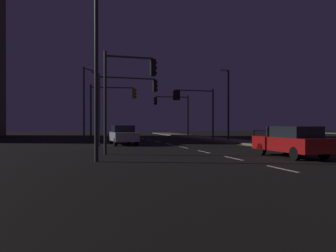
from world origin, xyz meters
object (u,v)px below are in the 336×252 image
object	(u,v)px
car_oncoming	(123,134)
traffic_light_far_left	(197,103)
car	(292,141)
street_lamp_far_end	(94,58)
traffic_light_near_right	(173,107)
traffic_light_near_left	(195,103)
traffic_light_mid_left	(127,84)
street_lamp_mid_block	(227,97)
traffic_light_mid_right	(111,101)
street_lamp_median	(86,96)
traffic_light_far_right	(125,95)

from	to	relation	value
car_oncoming	traffic_light_far_left	distance (m)	9.66
car	street_lamp_far_end	world-z (taller)	street_lamp_far_end
car_oncoming	traffic_light_near_right	xyz separation A→B (m)	(7.95, 12.81, 2.97)
street_lamp_far_end	traffic_light_near_right	bearing A→B (deg)	66.70
traffic_light_near_left	traffic_light_mid_left	world-z (taller)	traffic_light_mid_left
car	street_lamp_mid_block	xyz separation A→B (m)	(3.52, 15.02, 3.44)
traffic_light_mid_right	traffic_light_far_left	xyz separation A→B (m)	(8.55, 0.14, -0.00)
traffic_light_near_left	traffic_light_mid_right	bearing A→B (deg)	175.77
car	traffic_light_far_left	bearing A→B (deg)	86.06
street_lamp_mid_block	street_lamp_median	size ratio (longest dim) A/B	0.90
car_oncoming	street_lamp_median	bearing A→B (deg)	108.01
street_lamp_mid_block	traffic_light_mid_left	bearing A→B (deg)	-135.54
traffic_light_near_left	street_lamp_median	distance (m)	11.30
street_lamp_mid_block	street_lamp_far_end	size ratio (longest dim) A/B	0.88
car_oncoming	traffic_light_near_right	bearing A→B (deg)	58.19
traffic_light_near_left	car	bearing A→B (deg)	-92.64
traffic_light_far_left	traffic_light_near_right	world-z (taller)	traffic_light_near_right
street_lamp_mid_block	street_lamp_median	xyz separation A→B (m)	(-13.07, 5.96, 0.25)
car	traffic_light_far_left	world-z (taller)	traffic_light_far_left
traffic_light_mid_left	street_lamp_far_end	distance (m)	4.23
traffic_light_far_left	traffic_light_mid_left	bearing A→B (deg)	-124.11
traffic_light_far_right	street_lamp_mid_block	world-z (taller)	street_lamp_mid_block
car	traffic_light_mid_left	distance (m)	9.26
car_oncoming	street_lamp_median	xyz separation A→B (m)	(-2.69, 8.27, 3.69)
traffic_light_far_right	traffic_light_near_left	bearing A→B (deg)	34.84
traffic_light_far_left	traffic_light_mid_left	world-z (taller)	traffic_light_mid_left
traffic_light_mid_right	traffic_light_near_right	size ratio (longest dim) A/B	1.04
car	traffic_light_mid_right	distance (m)	18.79
street_lamp_mid_block	traffic_light_near_left	bearing A→B (deg)	152.94
traffic_light_near_left	street_lamp_far_end	bearing A→B (deg)	-123.15
traffic_light_mid_right	street_lamp_mid_block	distance (m)	11.08
traffic_light_near_right	car_oncoming	bearing A→B (deg)	-121.81
car_oncoming	traffic_light_far_right	distance (m)	3.46
traffic_light_near_left	traffic_light_mid_left	bearing A→B (deg)	-124.34
traffic_light_near_left	street_lamp_mid_block	size ratio (longest dim) A/B	0.75
car	traffic_light_near_left	xyz separation A→B (m)	(0.76, 16.43, 2.92)
traffic_light_near_left	traffic_light_far_left	size ratio (longest dim) A/B	0.98
traffic_light_far_left	traffic_light_far_right	size ratio (longest dim) A/B	0.94
traffic_light_near_left	street_lamp_far_end	xyz separation A→B (m)	(-10.55, -16.15, 0.82)
car	street_lamp_mid_block	world-z (taller)	street_lamp_mid_block
traffic_light_mid_right	street_lamp_mid_block	bearing A→B (deg)	-10.46
street_lamp_far_end	street_lamp_median	distance (m)	20.71
street_lamp_median	traffic_light_mid_right	bearing A→B (deg)	-61.05
street_lamp_far_end	traffic_light_far_left	bearing A→B (deg)	56.98
street_lamp_far_end	street_lamp_mid_block	bearing A→B (deg)	47.93
street_lamp_far_end	street_lamp_median	world-z (taller)	street_lamp_far_end
traffic_light_mid_left	traffic_light_far_right	bearing A→B (deg)	82.77
street_lamp_median	traffic_light_near_right	bearing A→B (deg)	23.11
traffic_light_near_left	traffic_light_far_right	bearing A→B (deg)	-145.16
car_oncoming	traffic_light_near_right	world-z (taller)	traffic_light_near_right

